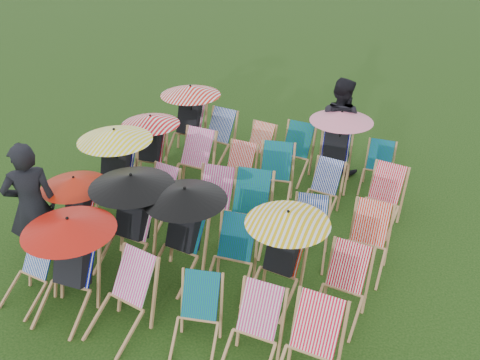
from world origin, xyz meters
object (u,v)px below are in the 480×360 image
at_px(deckchair_29, 377,168).
at_px(person_left, 32,206).
at_px(deckchair_0, 28,274).
at_px(deckchair_5, 308,352).
at_px(person_rear, 339,125).

bearing_deg(deckchair_29, person_left, -136.42).
height_order(deckchair_0, deckchair_5, deckchair_5).
relative_size(deckchair_29, person_rear, 0.45).
bearing_deg(person_left, deckchair_29, 179.06).
distance_m(deckchair_5, person_left, 4.27).
bearing_deg(person_rear, deckchair_29, 166.85).
bearing_deg(deckchair_0, deckchair_5, 7.19).
relative_size(deckchair_5, deckchair_29, 1.17).
bearing_deg(deckchair_0, person_left, 126.86).
xyz_separation_m(deckchair_29, person_rear, (-0.84, 0.48, 0.51)).
bearing_deg(deckchair_5, deckchair_0, -175.70).
bearing_deg(person_left, person_rear, -171.38).
bearing_deg(deckchair_29, deckchair_0, -129.05).
bearing_deg(deckchair_0, deckchair_29, 58.10).
height_order(deckchair_5, deckchair_29, deckchair_5).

